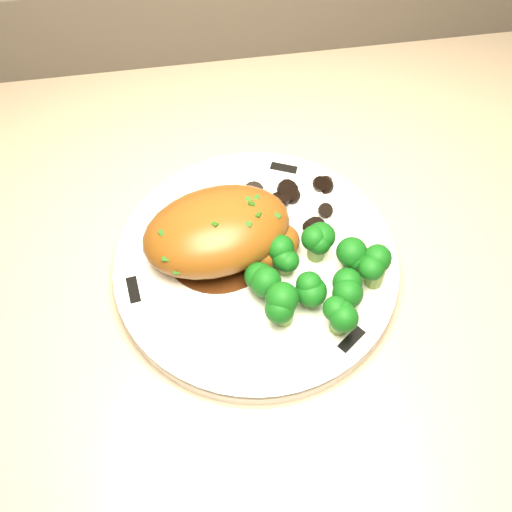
{
  "coord_description": "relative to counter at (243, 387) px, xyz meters",
  "views": [
    {
      "loc": [
        0.07,
        1.28,
        1.46
      ],
      "look_at": [
        0.12,
        1.64,
        0.9
      ],
      "focal_mm": 45.0,
      "sensor_mm": 36.0,
      "label": 1
    }
  ],
  "objects": [
    {
      "name": "counter",
      "position": [
        0.0,
        0.0,
        0.0
      ],
      "size": [
        2.0,
        0.66,
        0.98
      ],
      "color": "brown",
      "rests_on": "ground"
    },
    {
      "name": "rim_accent_0",
      "position": [
        0.07,
        0.09,
        0.45
      ],
      "size": [
        0.03,
        0.02,
        0.0
      ],
      "primitive_type": "cube",
      "rotation": [
        0.0,
        0.0,
        2.74
      ],
      "color": "black",
      "rests_on": "plate"
    },
    {
      "name": "rim_accent_2",
      "position": [
        0.1,
        -0.14,
        0.45
      ],
      "size": [
        0.03,
        0.03,
        0.0
      ],
      "primitive_type": "cube",
      "rotation": [
        0.0,
        0.0,
        6.93
      ],
      "color": "black",
      "rests_on": "plate"
    },
    {
      "name": "chicken_breast",
      "position": [
        -0.02,
        -0.01,
        0.48
      ],
      "size": [
        0.18,
        0.13,
        0.06
      ],
      "rotation": [
        0.0,
        0.0,
        0.19
      ],
      "color": "brown",
      "rests_on": "plate"
    },
    {
      "name": "plate",
      "position": [
        0.02,
        -0.03,
        0.44
      ],
      "size": [
        0.36,
        0.36,
        0.02
      ],
      "primitive_type": "cylinder",
      "rotation": [
        0.0,
        0.0,
        0.22
      ],
      "color": "white",
      "rests_on": "counter"
    },
    {
      "name": "rim_accent_1",
      "position": [
        -0.11,
        -0.05,
        0.45
      ],
      "size": [
        0.02,
        0.03,
        0.0
      ],
      "primitive_type": "cube",
      "rotation": [
        0.0,
        0.0,
        4.84
      ],
      "color": "black",
      "rests_on": "plate"
    },
    {
      "name": "gravy_pool",
      "position": [
        -0.02,
        -0.01,
        0.45
      ],
      "size": [
        0.12,
        0.12,
        0.0
      ],
      "primitive_type": "cylinder",
      "color": "#3B1B0A",
      "rests_on": "plate"
    },
    {
      "name": "mushroom_pile",
      "position": [
        0.06,
        0.02,
        0.45
      ],
      "size": [
        0.1,
        0.08,
        0.03
      ],
      "color": "black",
      "rests_on": "plate"
    },
    {
      "name": "broccoli_florets",
      "position": [
        0.08,
        -0.08,
        0.47
      ],
      "size": [
        0.14,
        0.12,
        0.04
      ],
      "rotation": [
        0.0,
        0.0,
        -0.08
      ],
      "color": "olive",
      "rests_on": "plate"
    }
  ]
}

